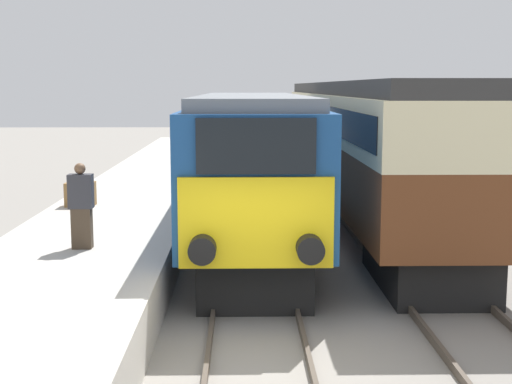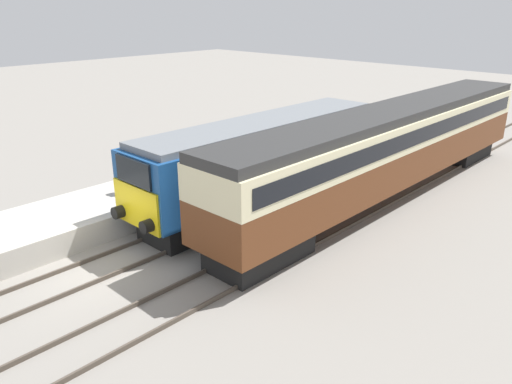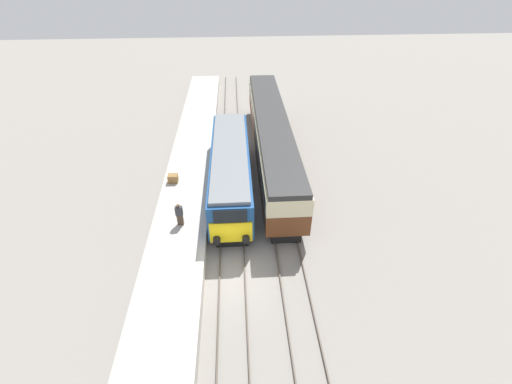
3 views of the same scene
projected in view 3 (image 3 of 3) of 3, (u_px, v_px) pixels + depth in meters
ground_plane at (232, 276)px, 19.44m from camera, size 120.00×120.00×0.00m
platform_left at (187, 189)px, 25.43m from camera, size 3.50×50.00×0.91m
rails_near_track at (232, 218)px, 23.41m from camera, size 1.51×60.00×0.14m
rails_far_track at (281, 216)px, 23.58m from camera, size 1.50×60.00×0.14m
locomotive at (231, 169)px, 24.67m from camera, size 2.70×12.99×3.69m
passenger_carriage at (272, 135)px, 28.20m from camera, size 2.75×21.03×4.02m
person_on_platform at (179, 214)px, 21.17m from camera, size 0.44×0.26×1.59m
luggage_crate at (173, 178)px, 25.25m from camera, size 0.70×0.56×0.60m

